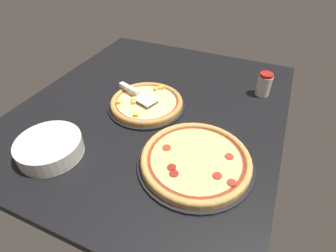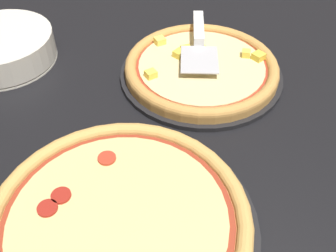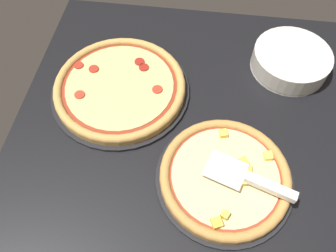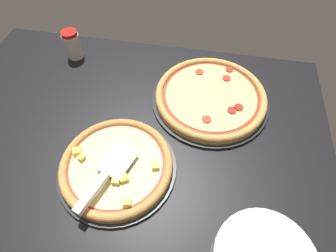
{
  "view_description": "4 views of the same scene",
  "coord_description": "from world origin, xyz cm",
  "px_view_note": "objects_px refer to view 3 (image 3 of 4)",
  "views": [
    {
      "loc": [
        85.44,
        44.79,
        68.45
      ],
      "look_at": [
        13.4,
        13.22,
        3.0
      ],
      "focal_mm": 28.0,
      "sensor_mm": 36.0,
      "label": 1
    },
    {
      "loc": [
        27.41,
        60.0,
        50.57
      ],
      "look_at": [
        13.4,
        13.22,
        3.0
      ],
      "focal_mm": 42.0,
      "sensor_mm": 36.0,
      "label": 2
    },
    {
      "loc": [
        -32.17,
        7.22,
        76.16
      ],
      "look_at": [
        13.4,
        13.22,
        3.0
      ],
      "focal_mm": 35.0,
      "sensor_mm": 36.0,
      "label": 3
    },
    {
      "loc": [
        22.16,
        -33.9,
        68.61
      ],
      "look_at": [
        13.4,
        13.22,
        3.0
      ],
      "focal_mm": 28.0,
      "sensor_mm": 36.0,
      "label": 4
    }
  ],
  "objects_px": {
    "pizza_back": "(120,86)",
    "plate_stack": "(291,60)",
    "pizza_front": "(225,176)",
    "serving_spatula": "(259,183)"
  },
  "relations": [
    {
      "from": "plate_stack",
      "to": "pizza_back",
      "type": "bearing_deg",
      "value": 107.93
    },
    {
      "from": "pizza_front",
      "to": "serving_spatula",
      "type": "bearing_deg",
      "value": -104.68
    },
    {
      "from": "plate_stack",
      "to": "pizza_front",
      "type": "bearing_deg",
      "value": 155.66
    },
    {
      "from": "serving_spatula",
      "to": "pizza_back",
      "type": "bearing_deg",
      "value": 56.23
    },
    {
      "from": "pizza_front",
      "to": "plate_stack",
      "type": "height_order",
      "value": "plate_stack"
    },
    {
      "from": "pizza_back",
      "to": "plate_stack",
      "type": "xyz_separation_m",
      "value": [
        0.16,
        -0.49,
        0.01
      ]
    },
    {
      "from": "pizza_back",
      "to": "plate_stack",
      "type": "height_order",
      "value": "plate_stack"
    },
    {
      "from": "pizza_back",
      "to": "serving_spatula",
      "type": "xyz_separation_m",
      "value": [
        -0.26,
        -0.39,
        0.03
      ]
    },
    {
      "from": "pizza_front",
      "to": "pizza_back",
      "type": "relative_size",
      "value": 0.84
    },
    {
      "from": "pizza_front",
      "to": "plate_stack",
      "type": "relative_size",
      "value": 1.39
    }
  ]
}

